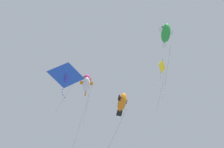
% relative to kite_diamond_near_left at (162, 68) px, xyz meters
% --- Properties ---
extents(kite_diamond_near_left, '(1.40, 0.96, 5.32)m').
position_rel_kite_diamond_near_left_xyz_m(kite_diamond_near_left, '(0.00, 0.00, 0.00)').
color(kite_diamond_near_left, yellow).
extents(kite_fish_low_drifter, '(1.60, 1.39, 6.54)m').
position_rel_kite_diamond_near_left_xyz_m(kite_fish_low_drifter, '(1.73, 4.06, 1.63)').
color(kite_fish_low_drifter, green).
extents(kite_fish_upper_right, '(2.24, 1.90, 9.63)m').
position_rel_kite_diamond_near_left_xyz_m(kite_fish_upper_right, '(5.03, -9.80, 1.34)').
color(kite_fish_upper_right, '#DB2D93').
extents(kite_fish_highest, '(1.55, 1.59, 5.79)m').
position_rel_kite_diamond_near_left_xyz_m(kite_fish_highest, '(5.71, -7.70, -0.05)').
color(kite_fish_highest, white).
extents(kite_fish_far_centre, '(2.98, 2.57, 7.35)m').
position_rel_kite_diamond_near_left_xyz_m(kite_fish_far_centre, '(5.69, 2.87, -5.11)').
color(kite_fish_far_centre, orange).
extents(kite_delta_near_right, '(3.17, 1.42, 5.23)m').
position_rel_kite_diamond_near_left_xyz_m(kite_delta_near_right, '(8.83, -4.94, -0.31)').
color(kite_delta_near_right, blue).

